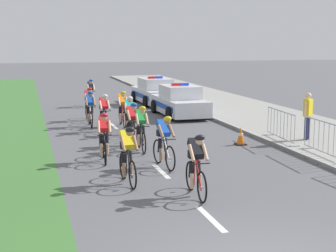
# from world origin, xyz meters

# --- Properties ---
(sidewalk_slab) EXTENTS (5.08, 60.00, 0.12)m
(sidewalk_slab) POSITION_xyz_m (7.16, 14.00, 0.06)
(sidewalk_slab) COLOR gray
(sidewalk_slab) RESTS_ON ground
(kerb_edge) EXTENTS (0.16, 60.00, 0.13)m
(kerb_edge) POSITION_xyz_m (4.70, 14.00, 0.07)
(kerb_edge) COLOR #9E9E99
(kerb_edge) RESTS_ON ground
(lane_markings_centre) EXTENTS (0.14, 17.60, 0.01)m
(lane_markings_centre) POSITION_xyz_m (0.00, 6.42, 0.00)
(lane_markings_centre) COLOR white
(lane_markings_centre) RESTS_ON ground
(cyclist_lead) EXTENTS (0.43, 1.72, 1.56)m
(cyclist_lead) POSITION_xyz_m (0.19, 3.93, 0.79)
(cyclist_lead) COLOR black
(cyclist_lead) RESTS_ON ground
(cyclist_second) EXTENTS (0.43, 1.72, 1.56)m
(cyclist_second) POSITION_xyz_m (-1.14, 5.39, 0.79)
(cyclist_second) COLOR black
(cyclist_second) RESTS_ON ground
(cyclist_third) EXTENTS (0.45, 1.72, 1.56)m
(cyclist_third) POSITION_xyz_m (0.20, 6.85, 0.79)
(cyclist_third) COLOR black
(cyclist_third) RESTS_ON ground
(cyclist_fourth) EXTENTS (0.45, 1.72, 1.56)m
(cyclist_fourth) POSITION_xyz_m (-1.35, 8.01, 0.79)
(cyclist_fourth) COLOR black
(cyclist_fourth) RESTS_ON ground
(cyclist_fifth) EXTENTS (0.43, 1.72, 1.56)m
(cyclist_fifth) POSITION_xyz_m (-0.06, 10.14, 0.79)
(cyclist_fifth) COLOR black
(cyclist_fifth) RESTS_ON ground
(cyclist_sixth) EXTENTS (0.43, 1.72, 1.56)m
(cyclist_sixth) POSITION_xyz_m (0.05, 9.20, 0.79)
(cyclist_sixth) COLOR black
(cyclist_sixth) RESTS_ON ground
(cyclist_seventh) EXTENTS (0.45, 1.72, 1.56)m
(cyclist_seventh) POSITION_xyz_m (0.26, 12.19, 0.79)
(cyclist_seventh) COLOR black
(cyclist_seventh) RESTS_ON ground
(cyclist_eighth) EXTENTS (0.42, 1.72, 1.56)m
(cyclist_eighth) POSITION_xyz_m (-0.97, 14.55, 0.79)
(cyclist_eighth) COLOR black
(cyclist_eighth) RESTS_ON ground
(cyclist_ninth) EXTENTS (0.42, 1.72, 1.56)m
(cyclist_ninth) POSITION_xyz_m (0.36, 14.24, 0.79)
(cyclist_ninth) COLOR black
(cyclist_ninth) RESTS_ON ground
(cyclist_tenth) EXTENTS (0.43, 1.72, 1.56)m
(cyclist_tenth) POSITION_xyz_m (-0.59, 13.16, 0.79)
(cyclist_tenth) COLOR black
(cyclist_tenth) RESTS_ON ground
(cyclist_eleventh) EXTENTS (0.44, 1.72, 1.56)m
(cyclist_eleventh) POSITION_xyz_m (-0.82, 16.26, 0.79)
(cyclist_eleventh) COLOR black
(cyclist_eleventh) RESTS_ON ground
(cyclist_twelfth) EXTENTS (0.42, 1.72, 1.56)m
(cyclist_twelfth) POSITION_xyz_m (-0.12, 21.25, 0.79)
(cyclist_twelfth) COLOR black
(cyclist_twelfth) RESTS_ON ground
(police_car_nearest) EXTENTS (2.04, 4.42, 1.59)m
(police_car_nearest) POSITION_xyz_m (3.57, 16.53, 0.68)
(police_car_nearest) COLOR silver
(police_car_nearest) RESTS_ON ground
(police_car_second) EXTENTS (2.11, 4.46, 1.59)m
(police_car_second) POSITION_xyz_m (3.57, 21.42, 0.68)
(police_car_second) COLOR silver
(police_car_second) RESTS_ON ground
(crowd_barrier_middle) EXTENTS (0.58, 2.32, 1.07)m
(crowd_barrier_middle) POSITION_xyz_m (5.14, 6.50, 0.65)
(crowd_barrier_middle) COLOR #B7BABF
(crowd_barrier_middle) RESTS_ON sidewalk_slab
(crowd_barrier_rear) EXTENTS (0.66, 2.32, 1.07)m
(crowd_barrier_rear) POSITION_xyz_m (5.02, 9.04, 0.65)
(crowd_barrier_rear) COLOR #B7BABF
(crowd_barrier_rear) RESTS_ON sidewalk_slab
(traffic_cone_near) EXTENTS (0.36, 0.36, 0.64)m
(traffic_cone_near) POSITION_xyz_m (3.62, 9.26, 0.31)
(traffic_cone_near) COLOR black
(traffic_cone_near) RESTS_ON ground
(spectator_closest) EXTENTS (0.46, 0.39, 1.68)m
(spectator_closest) POSITION_xyz_m (6.02, 8.94, 1.08)
(spectator_closest) COLOR #23284C
(spectator_closest) RESTS_ON sidewalk_slab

